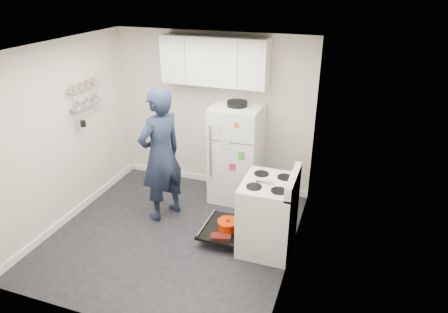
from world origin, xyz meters
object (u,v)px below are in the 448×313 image
at_px(open_oven_door, 225,227).
at_px(person, 161,155).
at_px(refrigerator, 236,153).
at_px(electric_range, 267,216).

xyz_separation_m(open_oven_door, person, (-1.03, 0.26, 0.78)).
distance_m(refrigerator, person, 1.21).
bearing_deg(refrigerator, person, -134.19).
bearing_deg(person, open_oven_door, 99.60).
bearing_deg(electric_range, open_oven_door, -177.94).
xyz_separation_m(open_oven_door, refrigerator, (-0.20, 1.12, 0.58)).
height_order(electric_range, refrigerator, refrigerator).
distance_m(electric_range, person, 1.68).
bearing_deg(open_oven_door, person, 165.65).
bearing_deg(open_oven_door, electric_range, 2.06).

